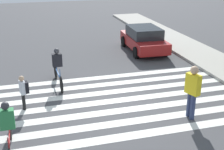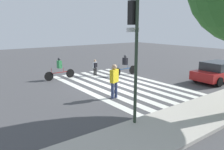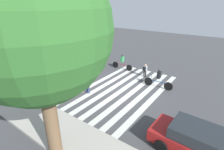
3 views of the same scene
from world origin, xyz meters
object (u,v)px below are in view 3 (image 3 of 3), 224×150
object	(u,v)px
pedestrian_adult_tall_backpack	(87,80)
cyclist_near_curb	(122,61)
traffic_light	(34,57)
pedestrian_adult_blue_shirt	(145,69)
car_parked_silver_sedan	(196,140)
street_tree	(36,30)
cyclist_mid_street	(159,78)

from	to	relation	value
pedestrian_adult_tall_backpack	cyclist_near_curb	xyz separation A→B (m)	(0.59, -5.89, -0.19)
traffic_light	pedestrian_adult_tall_backpack	bearing A→B (deg)	-114.85
pedestrian_adult_blue_shirt	car_parked_silver_sedan	world-z (taller)	car_parked_silver_sedan
traffic_light	car_parked_silver_sedan	distance (m)	10.05
pedestrian_adult_blue_shirt	pedestrian_adult_tall_backpack	bearing A→B (deg)	-125.56
street_tree	pedestrian_adult_blue_shirt	world-z (taller)	street_tree
cyclist_mid_street	pedestrian_adult_tall_backpack	bearing A→B (deg)	42.27
pedestrian_adult_tall_backpack	pedestrian_adult_blue_shirt	world-z (taller)	pedestrian_adult_tall_backpack
car_parked_silver_sedan	pedestrian_adult_blue_shirt	bearing A→B (deg)	-47.19
street_tree	cyclist_mid_street	world-z (taller)	street_tree
cyclist_near_curb	cyclist_mid_street	distance (m)	5.07
traffic_light	pedestrian_adult_blue_shirt	distance (m)	9.67
traffic_light	street_tree	size ratio (longest dim) A/B	0.59
pedestrian_adult_blue_shirt	street_tree	bearing A→B (deg)	-99.48
pedestrian_adult_blue_shirt	car_parked_silver_sedan	size ratio (longest dim) A/B	0.31
pedestrian_adult_blue_shirt	traffic_light	bearing A→B (deg)	-126.54
pedestrian_adult_blue_shirt	cyclist_near_curb	distance (m)	2.85
traffic_light	cyclist_mid_street	world-z (taller)	traffic_light
street_tree	cyclist_mid_street	distance (m)	10.52
traffic_light	car_parked_silver_sedan	xyz separation A→B (m)	(-9.54, -1.66, -2.71)
pedestrian_adult_tall_backpack	cyclist_near_curb	bearing A→B (deg)	-102.92
street_tree	cyclist_mid_street	size ratio (longest dim) A/B	3.50
traffic_light	car_parked_silver_sedan	world-z (taller)	traffic_light
street_tree	cyclist_mid_street	bearing A→B (deg)	-97.19
cyclist_near_curb	cyclist_mid_street	world-z (taller)	cyclist_mid_street
traffic_light	car_parked_silver_sedan	bearing A→B (deg)	-170.13
street_tree	car_parked_silver_sedan	size ratio (longest dim) A/B	2.06
pedestrian_adult_tall_backpack	cyclist_near_curb	world-z (taller)	pedestrian_adult_tall_backpack
cyclist_mid_street	cyclist_near_curb	bearing A→B (deg)	-23.64
pedestrian_adult_tall_backpack	pedestrian_adult_blue_shirt	distance (m)	5.90
street_tree	cyclist_mid_street	xyz separation A→B (m)	(-1.17, -9.29, -4.81)
cyclist_mid_street	street_tree	bearing A→B (deg)	80.83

